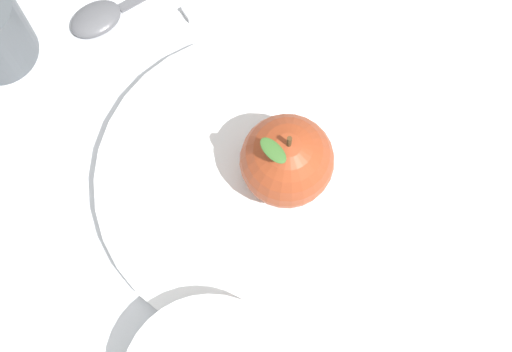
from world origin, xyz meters
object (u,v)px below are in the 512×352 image
(knife, at_px, (181,20))
(spoon, at_px, (117,8))
(apple, at_px, (282,164))
(dinner_plate, at_px, (256,180))

(knife, xyz_separation_m, spoon, (0.04, -0.04, 0.00))
(apple, bearing_deg, knife, -94.86)
(knife, relative_size, spoon, 1.19)
(spoon, bearing_deg, knife, 134.54)
(apple, bearing_deg, dinner_plate, -37.56)
(dinner_plate, distance_m, apple, 0.05)
(apple, relative_size, knife, 0.39)
(apple, xyz_separation_m, knife, (-0.02, -0.18, -0.05))
(apple, relative_size, spoon, 0.46)
(knife, height_order, spoon, spoon)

